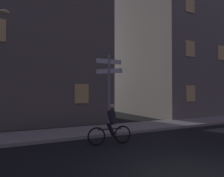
{
  "coord_description": "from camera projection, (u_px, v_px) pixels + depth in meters",
  "views": [
    {
      "loc": [
        -3.87,
        -3.15,
        2.08
      ],
      "look_at": [
        0.86,
        6.33,
        2.28
      ],
      "focal_mm": 32.39,
      "sensor_mm": 36.0,
      "label": 1
    }
  ],
  "objects": [
    {
      "name": "cyclist",
      "position": [
        111.0,
        126.0,
        8.08
      ],
      "size": [
        1.81,
        0.37,
        1.61
      ],
      "color": "black",
      "rests_on": "ground_plane"
    },
    {
      "name": "signpost",
      "position": [
        109.0,
        85.0,
        10.49
      ],
      "size": [
        1.44,
        1.03,
        3.9
      ],
      "color": "gray",
      "rests_on": "sidewalk_kerb"
    },
    {
      "name": "building_left_block",
      "position": [
        0.0,
        29.0,
        14.22
      ],
      "size": [
        13.96,
        8.14,
        13.1
      ],
      "color": "#6B6056",
      "rests_on": "ground_plane"
    },
    {
      "name": "building_right_block",
      "position": [
        178.0,
        18.0,
        21.25
      ],
      "size": [
        10.81,
        9.75,
        19.82
      ],
      "color": "slate",
      "rests_on": "ground_plane"
    },
    {
      "name": "sidewalk_kerb",
      "position": [
        94.0,
        131.0,
        10.5
      ],
      "size": [
        40.0,
        2.53,
        0.14
      ],
      "primitive_type": "cube",
      "color": "gray",
      "rests_on": "ground_plane"
    }
  ]
}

